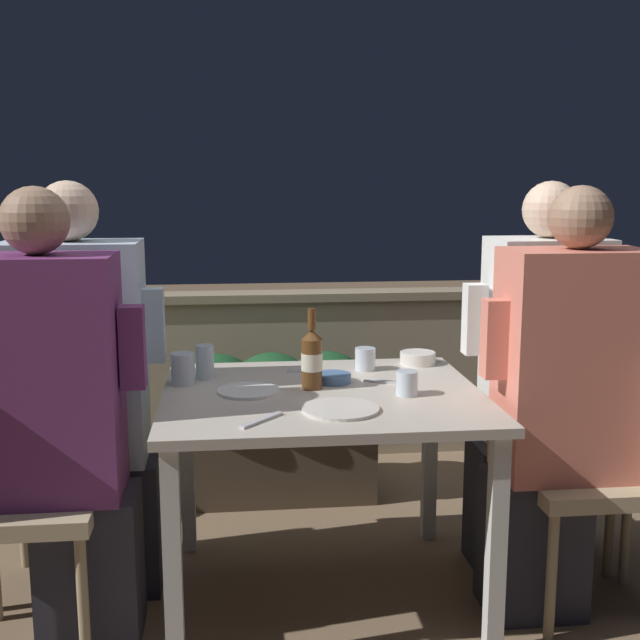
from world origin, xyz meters
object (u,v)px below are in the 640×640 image
chair_right_far (585,420)px  person_purple_stripe (58,421)px  person_blue_shirt (87,392)px  beer_bottle (312,358)px  person_white_polo (534,378)px  chair_right_near (617,448)px  person_coral_top (561,405)px  chair_left_far (29,439)px

chair_right_far → person_purple_stripe: bearing=-170.1°
person_blue_shirt → beer_bottle: bearing=-7.7°
chair_right_far → beer_bottle: size_ratio=3.34×
beer_bottle → person_white_polo: bearing=7.3°
chair_right_near → beer_bottle: bearing=168.2°
chair_right_far → person_coral_top: bearing=-126.5°
chair_right_near → beer_bottle: (-0.95, 0.20, 0.27)m
person_white_polo → chair_left_far: bearing=-180.0°
person_coral_top → beer_bottle: 0.79m
chair_left_far → chair_right_near: size_ratio=1.00×
chair_right_near → person_coral_top: 0.24m
person_purple_stripe → chair_right_far: person_purple_stripe is taller
chair_right_far → person_blue_shirt: bearing=-180.0°
chair_right_near → person_white_polo: 0.37m
beer_bottle → chair_left_far: bearing=173.9°
person_white_polo → beer_bottle: (-0.79, -0.10, 0.11)m
chair_right_near → person_blue_shirt: bearing=169.9°
person_purple_stripe → chair_left_far: (-0.16, 0.30, -0.15)m
person_purple_stripe → chair_right_near: (1.71, 0.00, -0.15)m
person_blue_shirt → chair_right_near: bearing=-10.1°
person_purple_stripe → chair_left_far: bearing=118.0°
chair_right_near → person_coral_top: bearing=180.0°
chair_left_far → chair_right_near: (1.87, -0.30, 0.00)m
person_blue_shirt → chair_right_far: 1.71m
chair_left_far → person_coral_top: person_coral_top is taller
person_blue_shirt → beer_bottle: (0.73, -0.10, 0.12)m
person_blue_shirt → chair_right_far: size_ratio=1.56×
chair_left_far → person_white_polo: (1.70, 0.00, 0.16)m
person_purple_stripe → chair_right_near: size_ratio=1.54×
person_blue_shirt → person_white_polo: 1.51m
person_blue_shirt → beer_bottle: person_blue_shirt is taller
chair_right_near → chair_right_far: same height
chair_right_far → beer_bottle: 1.02m
person_coral_top → person_white_polo: size_ratio=0.99×
person_white_polo → beer_bottle: bearing=-172.7°
person_coral_top → chair_right_far: person_coral_top is taller
person_purple_stripe → person_blue_shirt: 0.30m
person_blue_shirt → chair_right_near: size_ratio=1.56×
person_coral_top → person_white_polo: person_white_polo is taller
person_purple_stripe → person_blue_shirt: bearing=84.0°
chair_left_far → beer_bottle: 0.96m
person_blue_shirt → chair_right_far: (1.70, 0.00, -0.15)m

